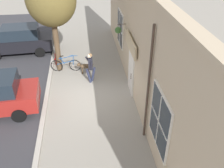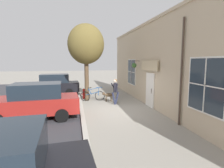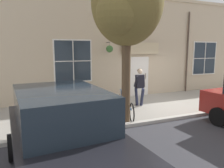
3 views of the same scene
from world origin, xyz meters
The scene contains 10 objects.
ground_plane centered at (0.00, 0.00, 0.00)m, with size 90.00×90.00×0.00m, color gray.
curb_and_road centered at (5.85, 0.00, 0.02)m, with size 10.10×28.00×0.12m.
storefront_facade centered at (-2.34, 0.00, 2.63)m, with size 0.95×18.00×5.28m.
pedestrian_walking centered at (-0.24, -1.44, 1.00)m, with size 0.54×0.56×1.67m.
dog_on_leash centered at (0.10, -2.37, 0.45)m, with size 0.98×0.32×0.68m.
street_tree_by_curb centered at (1.57, -3.05, 3.90)m, with size 2.53×2.32×5.38m.
leaning_bicycle centered at (1.12, -2.79, 0.38)m, with size 1.73×0.29×1.01m.
parked_car_nearest_curb centered at (4.12, -5.60, 0.88)m, with size 4.40×2.13×1.75m.
parked_car_mid_block centered at (4.29, 0.59, 0.88)m, with size 4.40×2.13×1.75m.
fire_hydrant centered at (1.69, -3.63, 0.40)m, with size 0.34×0.20×0.77m.
Camera 2 is at (2.33, 9.50, 2.79)m, focal length 28.00 mm.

